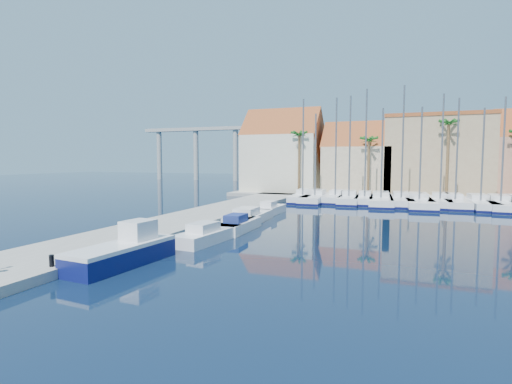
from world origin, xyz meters
TOP-DOWN VIEW (x-y plane):
  - ground at (0.00, 0.00)m, footprint 260.00×260.00m
  - quay_west at (-9.00, 13.50)m, footprint 6.00×77.00m
  - shore_north at (10.00, 48.00)m, footprint 54.00×16.00m
  - bollard at (-6.60, -1.87)m, footprint 0.23×0.23m
  - fishing_boat at (-4.83, 1.22)m, footprint 2.65×6.54m
  - motorboat_west_0 at (-3.47, 8.12)m, footprint 2.60×6.36m
  - motorboat_west_1 at (-3.14, 12.60)m, footprint 1.96×5.78m
  - motorboat_west_2 at (-3.97, 16.91)m, footprint 2.68×7.49m
  - motorboat_west_3 at (-3.98, 22.82)m, footprint 1.84×5.37m
  - sailboat_0 at (-3.86, 36.27)m, footprint 3.30×9.93m
  - sailboat_1 at (-2.09, 35.96)m, footprint 2.85×10.35m
  - sailboat_2 at (0.39, 36.91)m, footprint 2.52×8.75m
  - sailboat_3 at (2.22, 36.14)m, footprint 3.08×9.53m
  - sailboat_4 at (4.16, 36.33)m, footprint 2.53×8.32m
  - sailboat_5 at (6.16, 35.57)m, footprint 3.63×10.83m
  - sailboat_6 at (8.49, 36.31)m, footprint 3.30×10.25m
  - sailboat_7 at (10.49, 35.26)m, footprint 3.92×11.79m
  - sailboat_8 at (12.91, 36.56)m, footprint 3.19×10.04m
  - sailboat_9 at (14.43, 36.13)m, footprint 2.91×9.49m
  - sailboat_10 at (17.00, 35.97)m, footprint 3.30×10.23m
  - sailboat_11 at (19.01, 35.80)m, footprint 3.32×11.05m
  - building_0 at (-10.00, 47.00)m, footprint 12.30×9.00m
  - building_1 at (2.00, 47.00)m, footprint 10.30×8.00m
  - building_2 at (13.00, 48.00)m, footprint 14.20×10.20m
  - palm_0 at (-6.00, 42.00)m, footprint 2.60×2.60m
  - palm_1 at (4.00, 42.00)m, footprint 2.60×2.60m
  - palm_2 at (14.00, 42.00)m, footprint 2.60×2.60m
  - viaduct at (-39.07, 82.00)m, footprint 48.00×2.20m

SIDE VIEW (x-z plane):
  - ground at x=0.00m, z-range 0.00..0.00m
  - quay_west at x=-9.00m, z-range 0.00..0.50m
  - shore_north at x=10.00m, z-range 0.00..0.50m
  - motorboat_west_0 at x=-3.47m, z-range -0.19..1.21m
  - motorboat_west_1 at x=-3.14m, z-range -0.19..1.21m
  - motorboat_west_2 at x=-3.97m, z-range -0.19..1.21m
  - motorboat_west_3 at x=-3.98m, z-range -0.19..1.21m
  - sailboat_7 at x=10.49m, z-range -5.30..6.42m
  - sailboat_5 at x=6.16m, z-range -5.33..6.47m
  - sailboat_1 at x=-2.09m, z-range -5.20..6.33m
  - sailboat_10 at x=17.00m, z-range -5.13..6.27m
  - sailboat_11 at x=19.01m, z-range -5.68..6.82m
  - sailboat_8 at x=12.91m, z-range -6.05..7.24m
  - sailboat_9 at x=14.43m, z-range -5.73..6.93m
  - sailboat_0 at x=-3.86m, z-range -6.16..7.36m
  - sailboat_6 at x=8.49m, z-range -6.64..7.86m
  - sailboat_3 at x=2.22m, z-range -6.19..7.41m
  - sailboat_2 at x=0.39m, z-range -6.16..7.41m
  - sailboat_4 at x=4.16m, z-range -6.52..7.84m
  - fishing_boat at x=-4.83m, z-range -0.38..1.86m
  - bollard at x=-6.60m, z-range 0.50..1.07m
  - building_1 at x=2.00m, z-range -0.20..10.80m
  - building_2 at x=13.00m, z-range 0.51..12.01m
  - building_0 at x=-10.00m, z-range -0.23..13.27m
  - palm_1 at x=4.00m, z-range 3.56..12.71m
  - palm_0 at x=-6.00m, z-range 4.00..14.15m
  - palm_2 at x=14.00m, z-range 4.44..15.59m
  - viaduct at x=-39.07m, z-range 3.02..17.47m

